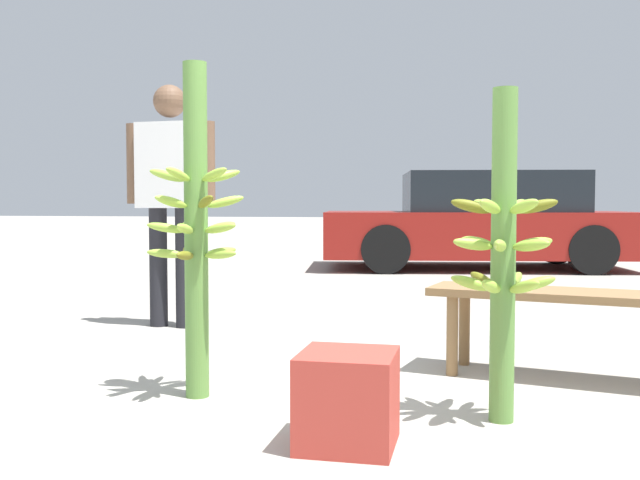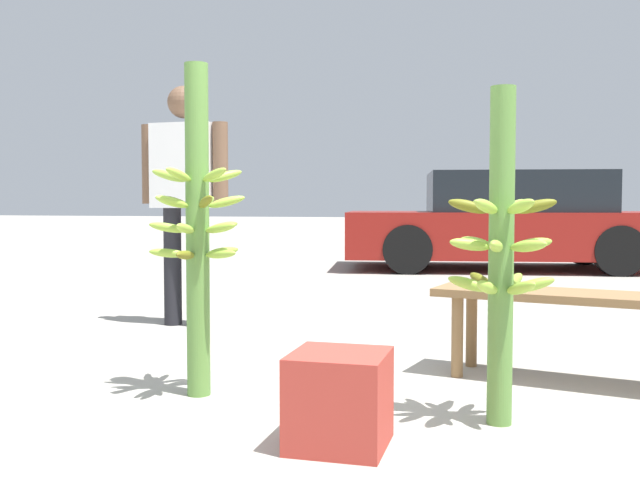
{
  "view_description": "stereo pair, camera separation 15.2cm",
  "coord_description": "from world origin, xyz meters",
  "px_view_note": "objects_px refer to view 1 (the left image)",
  "views": [
    {
      "loc": [
        0.57,
        -2.74,
        0.89
      ],
      "look_at": [
        -0.11,
        0.38,
        0.72
      ],
      "focal_mm": 40.0,
      "sensor_mm": 36.0,
      "label": 1
    },
    {
      "loc": [
        0.72,
        -2.7,
        0.89
      ],
      "look_at": [
        -0.11,
        0.38,
        0.72
      ],
      "focal_mm": 40.0,
      "sensor_mm": 36.0,
      "label": 2
    }
  ],
  "objects_px": {
    "market_bench": "(578,305)",
    "parked_car": "(481,222)",
    "vendor_person": "(170,184)",
    "banana_stalk_center": "(503,253)",
    "produce_crate": "(348,399)",
    "banana_stalk_left": "(196,227)"
  },
  "relations": [
    {
      "from": "banana_stalk_center",
      "to": "vendor_person",
      "type": "bearing_deg",
      "value": 141.34
    },
    {
      "from": "banana_stalk_left",
      "to": "vendor_person",
      "type": "distance_m",
      "value": 1.93
    },
    {
      "from": "market_bench",
      "to": "parked_car",
      "type": "xyz_separation_m",
      "value": [
        -0.42,
        6.18,
        0.24
      ]
    },
    {
      "from": "market_bench",
      "to": "parked_car",
      "type": "height_order",
      "value": "parked_car"
    },
    {
      "from": "banana_stalk_center",
      "to": "parked_car",
      "type": "relative_size",
      "value": 0.31
    },
    {
      "from": "vendor_person",
      "to": "parked_car",
      "type": "relative_size",
      "value": 0.4
    },
    {
      "from": "banana_stalk_left",
      "to": "market_bench",
      "type": "bearing_deg",
      "value": 20.7
    },
    {
      "from": "banana_stalk_left",
      "to": "banana_stalk_center",
      "type": "distance_m",
      "value": 1.35
    },
    {
      "from": "banana_stalk_left",
      "to": "parked_car",
      "type": "xyz_separation_m",
      "value": [
        1.31,
        6.84,
        -0.15
      ]
    },
    {
      "from": "banana_stalk_left",
      "to": "produce_crate",
      "type": "bearing_deg",
      "value": -32.73
    },
    {
      "from": "parked_car",
      "to": "banana_stalk_center",
      "type": "bearing_deg",
      "value": 171.08
    },
    {
      "from": "vendor_person",
      "to": "produce_crate",
      "type": "distance_m",
      "value": 2.89
    },
    {
      "from": "vendor_person",
      "to": "parked_car",
      "type": "bearing_deg",
      "value": 69.88
    },
    {
      "from": "parked_car",
      "to": "produce_crate",
      "type": "xyz_separation_m",
      "value": [
        -0.53,
        -7.34,
        -0.45
      ]
    },
    {
      "from": "banana_stalk_center",
      "to": "produce_crate",
      "type": "height_order",
      "value": "banana_stalk_center"
    },
    {
      "from": "banana_stalk_left",
      "to": "parked_car",
      "type": "height_order",
      "value": "banana_stalk_left"
    },
    {
      "from": "parked_car",
      "to": "produce_crate",
      "type": "distance_m",
      "value": 7.38
    },
    {
      "from": "banana_stalk_center",
      "to": "vendor_person",
      "type": "relative_size",
      "value": 0.78
    },
    {
      "from": "vendor_person",
      "to": "produce_crate",
      "type": "height_order",
      "value": "vendor_person"
    },
    {
      "from": "vendor_person",
      "to": "parked_car",
      "type": "distance_m",
      "value": 5.6
    },
    {
      "from": "banana_stalk_center",
      "to": "produce_crate",
      "type": "xyz_separation_m",
      "value": [
        -0.56,
        -0.42,
        -0.51
      ]
    },
    {
      "from": "vendor_person",
      "to": "banana_stalk_left",
      "type": "bearing_deg",
      "value": -59.53
    }
  ]
}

